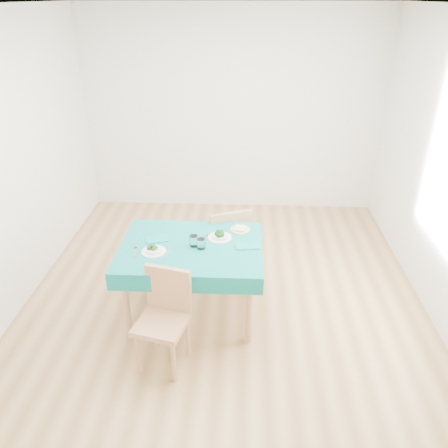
{
  "coord_description": "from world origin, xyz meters",
  "views": [
    {
      "loc": [
        0.18,
        -3.62,
        2.76
      ],
      "look_at": [
        0.0,
        0.0,
        0.85
      ],
      "focal_mm": 35.0,
      "sensor_mm": 36.0,
      "label": 1
    }
  ],
  "objects_px": {
    "chair_near": "(161,318)",
    "side_plate": "(240,230)",
    "chair_far": "(225,229)",
    "bowl_near": "(154,249)",
    "table": "(192,280)",
    "bowl_far": "(220,235)"
  },
  "relations": [
    {
      "from": "chair_far",
      "to": "side_plate",
      "type": "xyz_separation_m",
      "value": [
        0.17,
        -0.38,
        0.21
      ]
    },
    {
      "from": "chair_near",
      "to": "side_plate",
      "type": "xyz_separation_m",
      "value": [
        0.61,
        0.99,
        0.28
      ]
    },
    {
      "from": "side_plate",
      "to": "chair_near",
      "type": "bearing_deg",
      "value": -121.4
    },
    {
      "from": "bowl_near",
      "to": "bowl_far",
      "type": "bearing_deg",
      "value": 26.22
    },
    {
      "from": "chair_far",
      "to": "bowl_far",
      "type": "bearing_deg",
      "value": 66.61
    },
    {
      "from": "chair_near",
      "to": "table",
      "type": "bearing_deg",
      "value": 90.09
    },
    {
      "from": "bowl_far",
      "to": "side_plate",
      "type": "distance_m",
      "value": 0.25
    },
    {
      "from": "chair_far",
      "to": "table",
      "type": "bearing_deg",
      "value": 47.43
    },
    {
      "from": "table",
      "to": "bowl_near",
      "type": "relative_size",
      "value": 5.96
    },
    {
      "from": "chair_near",
      "to": "bowl_far",
      "type": "relative_size",
      "value": 4.31
    },
    {
      "from": "chair_near",
      "to": "bowl_near",
      "type": "distance_m",
      "value": 0.64
    },
    {
      "from": "table",
      "to": "bowl_far",
      "type": "height_order",
      "value": "bowl_far"
    },
    {
      "from": "table",
      "to": "side_plate",
      "type": "distance_m",
      "value": 0.67
    },
    {
      "from": "chair_far",
      "to": "side_plate",
      "type": "height_order",
      "value": "chair_far"
    },
    {
      "from": "chair_far",
      "to": "side_plate",
      "type": "distance_m",
      "value": 0.46
    },
    {
      "from": "bowl_far",
      "to": "chair_near",
      "type": "bearing_deg",
      "value": -116.99
    },
    {
      "from": "side_plate",
      "to": "table",
      "type": "bearing_deg",
      "value": -143.81
    },
    {
      "from": "chair_near",
      "to": "bowl_far",
      "type": "xyz_separation_m",
      "value": [
        0.42,
        0.82,
        0.31
      ]
    },
    {
      "from": "side_plate",
      "to": "chair_far",
      "type": "bearing_deg",
      "value": 113.93
    },
    {
      "from": "bowl_far",
      "to": "side_plate",
      "type": "xyz_separation_m",
      "value": [
        0.19,
        0.17,
        -0.03
      ]
    },
    {
      "from": "chair_near",
      "to": "side_plate",
      "type": "relative_size",
      "value": 5.05
    },
    {
      "from": "bowl_near",
      "to": "chair_far",
      "type": "bearing_deg",
      "value": 54.75
    }
  ]
}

